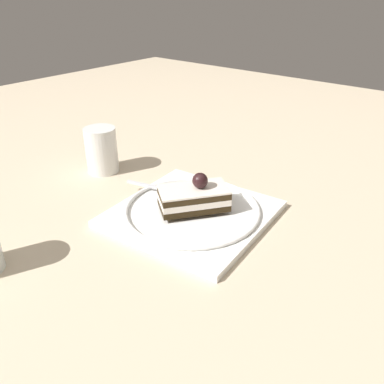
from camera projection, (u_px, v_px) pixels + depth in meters
ground_plane at (171, 219)px, 0.69m from camera, size 2.40×2.40×0.00m
dessert_plate at (192, 212)px, 0.69m from camera, size 0.28×0.28×0.02m
cake_slice at (194, 197)px, 0.68m from camera, size 0.12×0.13×0.06m
fork at (153, 187)px, 0.75m from camera, size 0.11×0.04×0.00m
drink_glass_far at (102, 153)px, 0.85m from camera, size 0.07×0.07×0.10m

